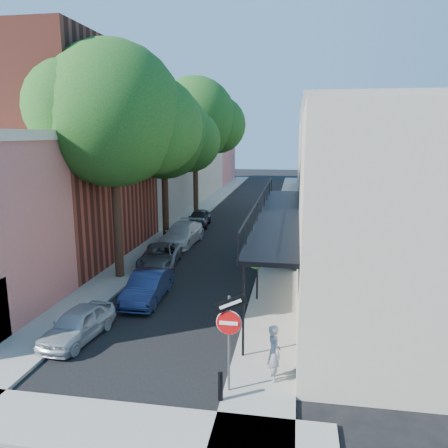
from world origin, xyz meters
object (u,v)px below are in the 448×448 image
at_px(parked_car_b, 148,287).
at_px(parked_car_d, 182,234).
at_px(parked_car_c, 160,256).
at_px(parked_car_e, 199,218).
at_px(oak_near, 123,118).
at_px(parked_car_a, 78,324).
at_px(oak_mid, 170,135).
at_px(pedestrian, 274,353).
at_px(sign_post, 229,327).
at_px(bollard, 220,386).
at_px(oak_far, 201,120).

height_order(parked_car_b, parked_car_d, parked_car_d).
distance_m(parked_car_c, parked_car_e, 10.79).
distance_m(oak_near, parked_car_d, 10.01).
xyz_separation_m(parked_car_a, parked_car_c, (0.21, 8.79, 0.02)).
bearing_deg(parked_car_a, oak_mid, 99.89).
bearing_deg(pedestrian, parked_car_e, -6.54).
relative_size(sign_post, bollard, 3.74).
distance_m(oak_near, oak_far, 17.01).
relative_size(parked_car_c, parked_car_e, 1.11).
height_order(oak_near, oak_mid, oak_near).
bearing_deg(parked_car_a, parked_car_c, 95.37).
bearing_deg(sign_post, oak_far, 103.91).
xyz_separation_m(parked_car_b, parked_car_c, (-0.99, 4.86, -0.04)).
distance_m(bollard, pedestrian, 1.89).
xyz_separation_m(oak_far, parked_car_d, (0.88, -10.08, -7.56)).
bearing_deg(oak_near, oak_mid, 90.37).
distance_m(parked_car_b, parked_car_c, 4.96).
relative_size(oak_near, oak_mid, 1.12).
xyz_separation_m(oak_mid, oak_far, (0.06, 9.04, 1.20)).
bearing_deg(parked_car_e, sign_post, -79.63).
height_order(sign_post, parked_car_e, sign_post).
bearing_deg(parked_car_a, parked_car_b, 79.75).
bearing_deg(parked_car_d, sign_post, -66.57).
xyz_separation_m(oak_mid, parked_car_b, (2.02, -10.92, -6.42)).
bearing_deg(sign_post, pedestrian, 33.42).
height_order(parked_car_d, parked_car_e, parked_car_d).
distance_m(sign_post, parked_car_a, 6.41).
relative_size(oak_near, parked_car_d, 2.36).
height_order(sign_post, oak_far, oak_far).
height_order(sign_post, bollard, sign_post).
bearing_deg(oak_near, sign_post, -54.91).
distance_m(oak_near, pedestrian, 13.40).
distance_m(oak_mid, pedestrian, 19.20).
bearing_deg(oak_far, parked_car_d, -84.99).
xyz_separation_m(parked_car_d, parked_car_e, (-0.13, 5.78, -0.05)).
bearing_deg(bollard, oak_far, 103.35).
height_order(bollard, pedestrian, pedestrian).
relative_size(oak_mid, parked_car_c, 2.38).
bearing_deg(sign_post, parked_car_c, 116.36).
height_order(oak_mid, parked_car_a, oak_mid).
bearing_deg(sign_post, parked_car_d, 109.15).
bearing_deg(parked_car_b, oak_mid, 99.04).
height_order(parked_car_d, pedestrian, pedestrian).
height_order(bollard, parked_car_a, parked_car_a).
height_order(bollard, parked_car_d, parked_car_d).
xyz_separation_m(sign_post, parked_car_b, (-4.56, 6.34, -1.40)).
bearing_deg(parked_car_d, oak_far, 99.30).
bearing_deg(parked_car_e, oak_far, 95.62).
height_order(oak_mid, pedestrian, oak_mid).
height_order(parked_car_b, parked_car_e, parked_car_e).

